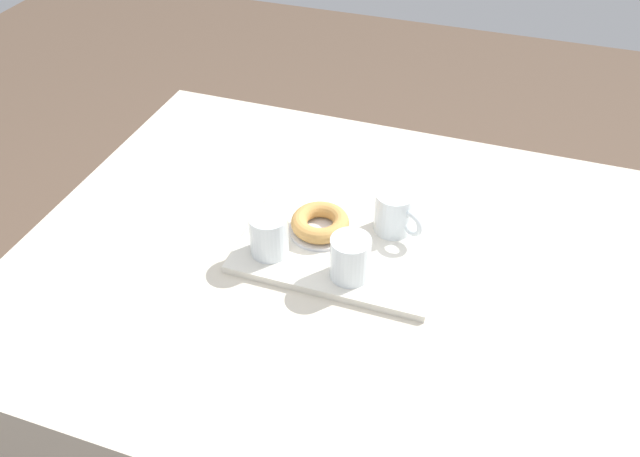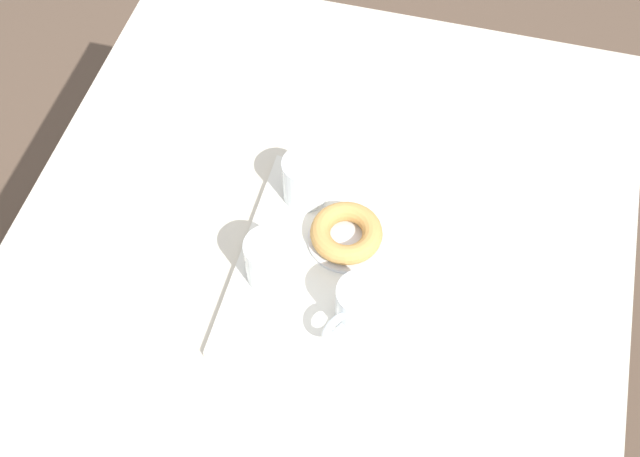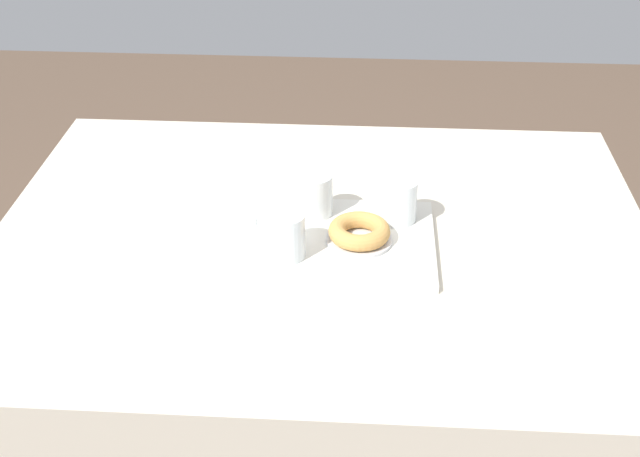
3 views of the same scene
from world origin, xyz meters
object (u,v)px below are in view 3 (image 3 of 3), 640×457
object	(u,v)px
tea_mug_left	(284,236)
sugar_donut_left	(359,231)
water_glass_far	(314,196)
serving_tray	(332,241)
dining_table	(321,273)
donut_plate_left	(359,240)
water_glass_near	(398,202)

from	to	relation	value
tea_mug_left	sugar_donut_left	distance (m)	0.15
water_glass_far	serving_tray	bearing A→B (deg)	114.05
tea_mug_left	sugar_donut_left	bearing A→B (deg)	-158.56
serving_tray	dining_table	bearing A→B (deg)	-57.77
donut_plate_left	tea_mug_left	bearing A→B (deg)	21.44
dining_table	water_glass_near	xyz separation A→B (m)	(-0.15, -0.04, 0.14)
serving_tray	donut_plate_left	bearing A→B (deg)	169.01
water_glass_near	donut_plate_left	world-z (taller)	water_glass_near
dining_table	water_glass_far	distance (m)	0.15
dining_table	sugar_donut_left	size ratio (longest dim) A/B	11.03
serving_tray	water_glass_near	distance (m)	0.15
water_glass_near	sugar_donut_left	size ratio (longest dim) A/B	0.74
dining_table	sugar_donut_left	xyz separation A→B (m)	(-0.07, 0.04, 0.13)
serving_tray	donut_plate_left	xyz separation A→B (m)	(-0.05, 0.01, 0.01)
water_glass_near	sugar_donut_left	world-z (taller)	water_glass_near
tea_mug_left	water_glass_far	bearing A→B (deg)	-106.04
sugar_donut_left	serving_tray	bearing A→B (deg)	-10.99
tea_mug_left	donut_plate_left	distance (m)	0.15
dining_table	donut_plate_left	bearing A→B (deg)	149.17
dining_table	sugar_donut_left	bearing A→B (deg)	149.17
dining_table	water_glass_far	size ratio (longest dim) A/B	14.93
water_glass_near	water_glass_far	distance (m)	0.17
tea_mug_left	donut_plate_left	world-z (taller)	tea_mug_left
dining_table	tea_mug_left	bearing A→B (deg)	57.12
tea_mug_left	water_glass_near	xyz separation A→B (m)	(-0.21, -0.14, -0.00)
donut_plate_left	sugar_donut_left	xyz separation A→B (m)	(0.00, -0.00, 0.02)
serving_tray	tea_mug_left	xyz separation A→B (m)	(0.08, 0.06, 0.05)
donut_plate_left	serving_tray	bearing A→B (deg)	-10.99
sugar_donut_left	water_glass_far	bearing A→B (deg)	-47.28
serving_tray	tea_mug_left	world-z (taller)	tea_mug_left
water_glass_far	sugar_donut_left	distance (m)	0.14
dining_table	tea_mug_left	distance (m)	0.19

